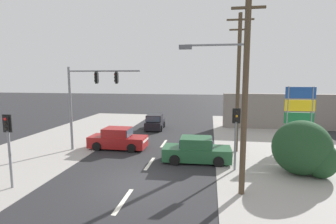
% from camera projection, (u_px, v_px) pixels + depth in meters
% --- Properties ---
extents(ground_plane, '(140.00, 140.00, 0.00)m').
position_uv_depth(ground_plane, '(136.00, 183.00, 13.16)').
color(ground_plane, '#28282B').
extents(lane_dash_near, '(0.20, 2.40, 0.01)m').
position_uv_depth(lane_dash_near, '(123.00, 201.00, 11.20)').
color(lane_dash_near, silver).
rests_on(lane_dash_near, ground).
extents(lane_dash_mid, '(0.20, 2.40, 0.01)m').
position_uv_depth(lane_dash_mid, '(150.00, 163.00, 16.10)').
color(lane_dash_mid, silver).
rests_on(lane_dash_mid, ground).
extents(lane_dash_far, '(0.20, 2.40, 0.01)m').
position_uv_depth(lane_dash_far, '(164.00, 143.00, 20.99)').
color(lane_dash_far, silver).
rests_on(lane_dash_far, ground).
extents(kerb_right_verge, '(10.00, 44.00, 0.02)m').
position_uv_depth(kerb_right_verge, '(313.00, 178.00, 13.70)').
color(kerb_right_verge, '#A39E99').
rests_on(kerb_right_verge, ground).
extents(kerb_left_verge, '(8.00, 40.00, 0.02)m').
position_uv_depth(kerb_left_verge, '(35.00, 153.00, 18.41)').
color(kerb_left_verge, '#A39E99').
rests_on(kerb_left_verge, ground).
extents(utility_pole_foreground_right, '(3.78, 0.29, 9.23)m').
position_uv_depth(utility_pole_foreground_right, '(242.00, 84.00, 11.27)').
color(utility_pole_foreground_right, '#4C3D2B').
rests_on(utility_pole_foreground_right, ground).
extents(utility_pole_midground_right, '(1.80, 0.26, 9.56)m').
position_uv_depth(utility_pole_midground_right, '(238.00, 81.00, 18.05)').
color(utility_pole_midground_right, '#4C3D2B').
rests_on(utility_pole_midground_right, ground).
extents(traffic_signal_mast, '(5.29, 0.46, 6.00)m').
position_uv_depth(traffic_signal_mast, '(87.00, 93.00, 18.45)').
color(traffic_signal_mast, slate).
rests_on(traffic_signal_mast, ground).
extents(pedestal_signal_right_kerb, '(0.44, 0.29, 3.56)m').
position_uv_depth(pedestal_signal_right_kerb, '(236.00, 129.00, 14.61)').
color(pedestal_signal_right_kerb, slate).
rests_on(pedestal_signal_right_kerb, ground).
extents(pedestal_signal_left_kerb, '(0.44, 0.29, 3.56)m').
position_uv_depth(pedestal_signal_left_kerb, '(8.00, 139.00, 12.22)').
color(pedestal_signal_left_kerb, slate).
rests_on(pedestal_signal_left_kerb, ground).
extents(shopping_plaza_sign, '(2.10, 0.16, 4.60)m').
position_uv_depth(shopping_plaza_sign, '(300.00, 108.00, 19.41)').
color(shopping_plaza_sign, slate).
rests_on(shopping_plaza_sign, ground).
extents(roadside_bush, '(3.22, 2.76, 2.97)m').
position_uv_depth(roadside_bush, '(305.00, 150.00, 14.10)').
color(roadside_bush, '#1E4223').
rests_on(roadside_bush, ground).
extents(shopfront_wall_far, '(12.00, 1.00, 3.60)m').
position_uv_depth(shopfront_wall_far, '(283.00, 111.00, 26.86)').
color(shopfront_wall_far, gray).
rests_on(shopfront_wall_far, ground).
extents(hatchback_kerbside_parked, '(1.92, 3.71, 1.53)m').
position_uv_depth(hatchback_kerbside_parked, '(155.00, 122.00, 26.75)').
color(hatchback_kerbside_parked, black).
rests_on(hatchback_kerbside_parked, ground).
extents(sedan_oncoming_mid, '(4.26, 1.94, 1.56)m').
position_uv_depth(sedan_oncoming_mid, '(118.00, 139.00, 19.43)').
color(sedan_oncoming_mid, maroon).
rests_on(sedan_oncoming_mid, ground).
extents(sedan_receding_far, '(4.27, 1.96, 1.56)m').
position_uv_depth(sedan_receding_far, '(197.00, 151.00, 16.37)').
color(sedan_receding_far, '#235633').
rests_on(sedan_receding_far, ground).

